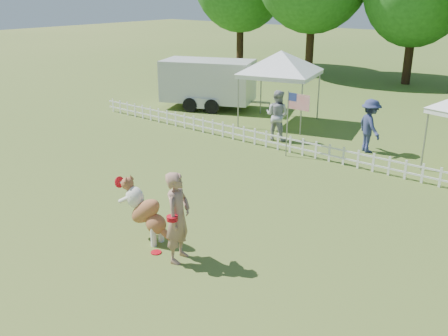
# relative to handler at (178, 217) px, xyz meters

# --- Properties ---
(ground) EXTENTS (120.00, 120.00, 0.00)m
(ground) POSITION_rel_handler_xyz_m (-0.82, 0.59, -0.97)
(ground) COLOR #2F571B
(ground) RESTS_ON ground
(picket_fence) EXTENTS (22.00, 0.08, 0.60)m
(picket_fence) POSITION_rel_handler_xyz_m (-0.82, 7.59, -0.67)
(picket_fence) COLOR white
(picket_fence) RESTS_ON ground
(handler) EXTENTS (0.66, 0.82, 1.94)m
(handler) POSITION_rel_handler_xyz_m (0.00, 0.00, 0.00)
(handler) COLOR #9E725F
(handler) RESTS_ON ground
(dog) EXTENTS (1.40, 0.57, 1.41)m
(dog) POSITION_rel_handler_xyz_m (-1.14, 0.16, -0.26)
(dog) COLOR brown
(dog) RESTS_ON ground
(frisbee_on_turf) EXTENTS (0.24, 0.24, 0.02)m
(frisbee_on_turf) POSITION_rel_handler_xyz_m (-0.57, -0.13, -0.96)
(frisbee_on_turf) COLOR red
(frisbee_on_turf) RESTS_ON ground
(canopy_tent_left) EXTENTS (3.48, 3.48, 2.93)m
(canopy_tent_left) POSITION_rel_handler_xyz_m (-4.59, 10.70, 0.50)
(canopy_tent_left) COLOR white
(canopy_tent_left) RESTS_ON ground
(cargo_trailer) EXTENTS (5.67, 4.12, 2.28)m
(cargo_trailer) POSITION_rel_handler_xyz_m (-8.74, 10.97, 0.17)
(cargo_trailer) COLOR silver
(cargo_trailer) RESTS_ON ground
(flag_pole) EXTENTS (0.85, 0.10, 2.22)m
(flag_pole) POSITION_rel_handler_xyz_m (-1.99, 7.20, 0.14)
(flag_pole) COLOR gray
(flag_pole) RESTS_ON ground
(spectator_a) EXTENTS (0.98, 0.81, 1.87)m
(spectator_a) POSITION_rel_handler_xyz_m (-3.31, 8.61, -0.04)
(spectator_a) COLOR #A3A4A9
(spectator_a) RESTS_ON ground
(spectator_b) EXTENTS (1.35, 1.28, 1.84)m
(spectator_b) POSITION_rel_handler_xyz_m (-0.06, 9.42, -0.05)
(spectator_b) COLOR navy
(spectator_b) RESTS_ON ground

